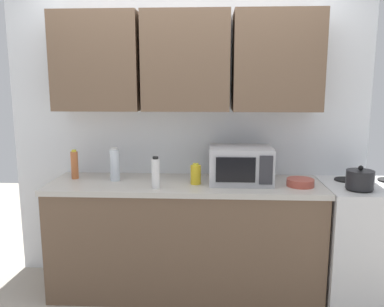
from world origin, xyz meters
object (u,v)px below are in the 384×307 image
bottle_clear_tall (115,165)px  bottle_white_jar (156,173)px  stove_range (370,241)px  kettle (360,179)px  bottle_yellow_mustard (196,174)px  bowl_ceramic_small (300,182)px  microwave (240,165)px  bottle_spice_jar (75,165)px

bottle_clear_tall → bottle_white_jar: bearing=-31.7°
stove_range → bottle_white_jar: (-1.65, -0.17, 0.56)m
kettle → bottle_yellow_mustard: kettle is taller
stove_range → bottle_clear_tall: 2.09m
kettle → bottle_white_jar: size_ratio=0.82×
bowl_ceramic_small → bottle_yellow_mustard: bearing=178.3°
bottle_white_jar → bowl_ceramic_small: bearing=6.3°
kettle → bottle_yellow_mustard: bearing=174.6°
bottle_white_jar → bowl_ceramic_small: (1.08, 0.12, -0.09)m
stove_range → kettle: (-0.17, -0.14, 0.53)m
microwave → bottle_white_jar: size_ratio=2.02×
bottle_white_jar → kettle: bearing=1.2°
bowl_ceramic_small → kettle: bearing=-12.4°
bottle_spice_jar → bottle_white_jar: 0.75m
bottle_spice_jar → bottle_clear_tall: (0.34, -0.05, 0.01)m
stove_range → kettle: 0.57m
microwave → bottle_yellow_mustard: microwave is taller
stove_range → bottle_clear_tall: size_ratio=3.46×
kettle → bowl_ceramic_small: 0.42m
kettle → microwave: size_ratio=0.41×
bottle_white_jar → bottle_spice_jar: bearing=159.1°
microwave → bottle_yellow_mustard: size_ratio=2.98×
stove_range → bottle_white_jar: bottle_white_jar is taller
stove_range → bottle_white_jar: 1.75m
bottle_spice_jar → kettle: bearing=-6.2°
bowl_ceramic_small → stove_range: bearing=5.1°
bottle_clear_tall → bowl_ceramic_small: 1.44m
bottle_white_jar → bottle_clear_tall: size_ratio=0.90×
bottle_clear_tall → bottle_spice_jar: bearing=172.3°
kettle → bottle_white_jar: 1.48m
microwave → bottle_spice_jar: bearing=177.5°
stove_range → microwave: size_ratio=1.90×
stove_range → bottle_clear_tall: bottle_clear_tall is taller
bowl_ceramic_small → bottle_clear_tall: bearing=175.9°
kettle → bottle_clear_tall: (-1.84, 0.19, 0.05)m
bottle_white_jar → bottle_yellow_mustard: bearing=26.4°
kettle → bottle_yellow_mustard: size_ratio=1.21×
stove_range → bottle_yellow_mustard: 1.46m
stove_range → bowl_ceramic_small: bowl_ceramic_small is taller
bottle_yellow_mustard → kettle: bearing=-5.4°
bottle_clear_tall → bowl_ceramic_small: bearing=-4.1°
stove_range → bowl_ceramic_small: (-0.57, -0.05, 0.48)m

